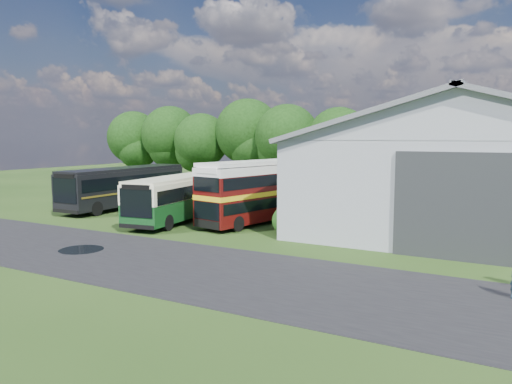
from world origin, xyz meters
The scene contains 16 objects.
ground centered at (0.00, 0.00, 0.00)m, with size 120.00×120.00×0.00m, color #1C3511.
asphalt_road centered at (3.00, -3.00, 0.00)m, with size 60.00×8.00×0.02m, color black.
puddle centered at (-1.50, -3.00, 0.00)m, with size 2.20×2.20×0.01m, color black.
storage_shed centered at (15.00, 15.98, 4.17)m, with size 18.80×24.80×8.15m.
tree_far_left centered at (-23.00, 24.00, 5.56)m, with size 6.12×6.12×8.64m.
tree_left_a centered at (-18.00, 24.50, 5.87)m, with size 6.46×6.46×9.12m.
tree_left_b centered at (-13.00, 23.50, 5.25)m, with size 5.78×5.78×8.16m.
tree_mid centered at (-8.00, 24.80, 6.18)m, with size 6.80×6.80×9.60m.
tree_right_a centered at (-3.00, 23.80, 5.69)m, with size 6.26×6.26×8.83m.
tree_right_b centered at (2.00, 24.60, 5.44)m, with size 5.98×5.98×8.45m.
shrub_front centered at (5.60, 6.00, 0.00)m, with size 1.70×1.70×1.70m, color #194714.
shrub_mid centered at (5.60, 8.00, 0.00)m, with size 1.60×1.60×1.60m, color #194714.
shrub_back centered at (5.60, 10.00, 0.00)m, with size 1.80×1.80×1.80m, color #194714.
bus_green_single centered at (-2.66, 6.89, 1.62)m, with size 4.02×11.26×3.04m.
bus_maroon_double centered at (2.38, 8.44, 2.05)m, with size 4.24×9.85×4.11m.
bus_dark_single centered at (-10.38, 9.27, 1.72)m, with size 2.80×11.75×3.24m.
Camera 1 is at (18.26, -20.15, 5.69)m, focal length 35.00 mm.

